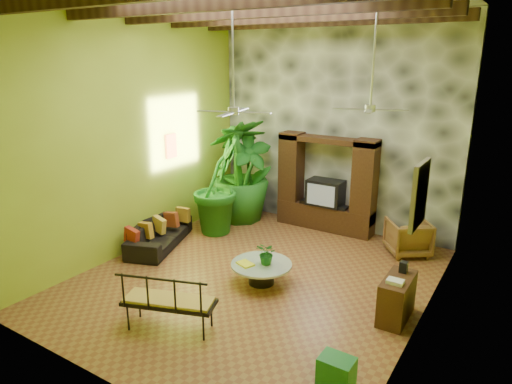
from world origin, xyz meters
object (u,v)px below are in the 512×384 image
Objects in this scene: sofa at (160,233)px; side_console at (397,298)px; ceiling_fan_back at (371,97)px; tall_plant_b at (218,185)px; iron_bench at (165,299)px; wicker_armchair at (408,237)px; tall_plant_a at (249,176)px; green_bin at (336,371)px; tall_plant_c at (240,170)px; coffee_table at (261,270)px; ceiling_fan_front at (233,99)px; entertainment_center at (326,191)px.

side_console is (5.30, -0.14, 0.06)m from sofa.
tall_plant_b is at bearing 174.00° from ceiling_fan_back.
iron_bench is at bearing -118.17° from ceiling_fan_back.
iron_bench is at bearing 27.61° from wicker_armchair.
green_bin is (4.39, -4.68, -0.95)m from tall_plant_a.
tall_plant_c is at bearing 91.83° from iron_bench.
tall_plant_c is at bearing 159.73° from ceiling_fan_back.
tall_plant_a is at bearing 156.64° from ceiling_fan_back.
tall_plant_b is 5.06m from side_console.
coffee_table is at bearing -136.80° from ceiling_fan_back.
wicker_armchair is at bearing 52.88° from ceiling_fan_front.
entertainment_center reaches higher than tall_plant_b.
side_console is (4.59, -2.72, -0.78)m from tall_plant_a.
ceiling_fan_front is 4.90m from wicker_armchair.
entertainment_center reaches higher than wicker_armchair.
tall_plant_a is at bearing 89.45° from iron_bench.
side_console is (1.05, -1.19, -3.04)m from ceiling_fan_back.
tall_plant_a is 5.18× the size of green_bin.
side_console is (0.52, -2.67, -0.02)m from wicker_armchair.
side_console is at bearing -48.50° from ceiling_fan_back.
entertainment_center is 3.34m from coffee_table.
sofa is 5.40m from wicker_armchair.
tall_plant_c is 2.93× the size of side_console.
green_bin is (2.45, -5.08, -0.77)m from entertainment_center.
iron_bench reaches higher than side_console.
ceiling_fan_back is 3.43m from side_console.
iron_bench is at bearing -142.91° from side_console.
tall_plant_c is 6.51m from green_bin.
green_bin is at bearing -37.91° from tall_plant_b.
green_bin is at bearing -96.55° from side_console.
ceiling_fan_front is (-0.20, -3.54, 2.44)m from entertainment_center.
wicker_armchair is at bearing 70.29° from ceiling_fan_back.
ceiling_fan_back reaches higher than tall_plant_c.
sofa reaches higher than green_bin.
tall_plant_b is at bearing -22.17° from wicker_armchair.
tall_plant_c is 5.20m from iron_bench.
ceiling_fan_front is 4.44m from green_bin.
entertainment_center reaches higher than green_bin.
tall_plant_a reaches higher than iron_bench.
ceiling_fan_back is 3.41m from wicker_armchair.
ceiling_fan_back is at bearing -23.36° from tall_plant_a.
ceiling_fan_back is 4.34m from tall_plant_b.
wicker_armchair is 1.89× the size of green_bin.
wicker_armchair reaches higher than green_bin.
sofa is at bearing 174.31° from coffee_table.
tall_plant_a is (-3.54, 1.53, -2.26)m from ceiling_fan_back.
tall_plant_b is at bearing 96.44° from iron_bench.
ceiling_fan_front is at bearing -46.43° from tall_plant_b.
entertainment_center is at bearing 86.76° from ceiling_fan_front.
ceiling_fan_back is 4.82m from iron_bench.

